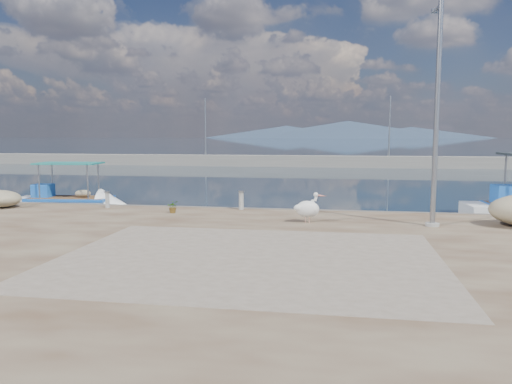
% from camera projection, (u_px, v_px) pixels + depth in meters
% --- Properties ---
extents(ground, '(1400.00, 1400.00, 0.00)m').
position_uv_depth(ground, '(235.00, 249.00, 14.99)').
color(ground, '#162635').
rests_on(ground, ground).
extents(quay, '(44.00, 22.00, 0.50)m').
position_uv_depth(quay, '(165.00, 309.00, 9.09)').
color(quay, '#4B3120').
rests_on(quay, ground).
extents(quay_patch, '(9.00, 7.00, 0.01)m').
position_uv_depth(quay_patch, '(249.00, 258.00, 11.83)').
color(quay_patch, gray).
rests_on(quay_patch, quay).
extents(breakwater, '(120.00, 2.20, 7.50)m').
position_uv_depth(breakwater, '(313.00, 161.00, 54.09)').
color(breakwater, gray).
rests_on(breakwater, ground).
extents(mountains, '(370.00, 280.00, 22.00)m').
position_uv_depth(mountains, '(343.00, 131.00, 649.60)').
color(mountains, '#28384C').
rests_on(mountains, ground).
extents(boat_left, '(5.34, 2.23, 2.50)m').
position_uv_depth(boat_left, '(69.00, 204.00, 23.45)').
color(boat_left, white).
rests_on(boat_left, ground).
extents(pelican, '(1.07, 0.67, 1.02)m').
position_uv_depth(pelican, '(308.00, 208.00, 16.59)').
color(pelican, tan).
rests_on(pelican, quay).
extents(lamp_post, '(0.44, 0.96, 7.00)m').
position_uv_depth(lamp_post, '(436.00, 123.00, 15.67)').
color(lamp_post, gray).
rests_on(lamp_post, quay).
extents(bollard_near, '(0.25, 0.25, 0.75)m').
position_uv_depth(bollard_near, '(241.00, 199.00, 19.51)').
color(bollard_near, gray).
rests_on(bollard_near, quay).
extents(bollard_far, '(0.22, 0.22, 0.67)m').
position_uv_depth(bollard_far, '(107.00, 199.00, 19.98)').
color(bollard_far, gray).
rests_on(bollard_far, quay).
extents(potted_plant, '(0.50, 0.47, 0.46)m').
position_uv_depth(potted_plant, '(173.00, 207.00, 18.69)').
color(potted_plant, '#33722D').
rests_on(potted_plant, quay).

